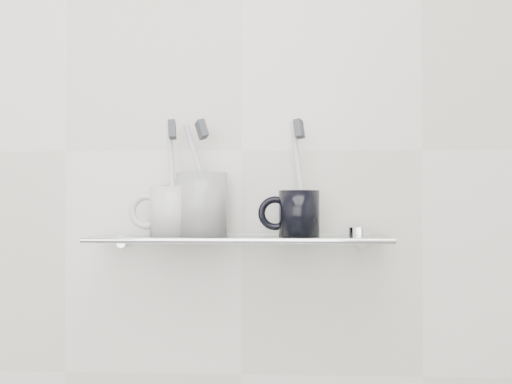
# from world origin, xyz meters

# --- Properties ---
(wall_back) EXTENTS (2.50, 0.00, 2.50)m
(wall_back) POSITION_xyz_m (0.00, 1.10, 1.25)
(wall_back) COLOR silver
(wall_back) RESTS_ON ground
(shelf_glass) EXTENTS (0.50, 0.12, 0.01)m
(shelf_glass) POSITION_xyz_m (0.00, 1.04, 1.10)
(shelf_glass) COLOR silver
(shelf_glass) RESTS_ON wall_back
(shelf_rail) EXTENTS (0.50, 0.01, 0.01)m
(shelf_rail) POSITION_xyz_m (0.00, 0.98, 1.10)
(shelf_rail) COLOR silver
(shelf_rail) RESTS_ON shelf_glass
(bracket_left) EXTENTS (0.02, 0.03, 0.02)m
(bracket_left) POSITION_xyz_m (-0.21, 1.09, 1.09)
(bracket_left) COLOR silver
(bracket_left) RESTS_ON wall_back
(bracket_right) EXTENTS (0.02, 0.03, 0.02)m
(bracket_right) POSITION_xyz_m (0.21, 1.09, 1.09)
(bracket_right) COLOR silver
(bracket_right) RESTS_ON wall_back
(mug_left) EXTENTS (0.09, 0.09, 0.08)m
(mug_left) POSITION_xyz_m (-0.11, 1.04, 1.14)
(mug_left) COLOR silver
(mug_left) RESTS_ON shelf_glass
(mug_left_handle) EXTENTS (0.06, 0.01, 0.06)m
(mug_left_handle) POSITION_xyz_m (-0.16, 1.04, 1.14)
(mug_left_handle) COLOR silver
(mug_left_handle) RESTS_ON mug_left
(toothbrush_left) EXTENTS (0.03, 0.04, 0.19)m
(toothbrush_left) POSITION_xyz_m (-0.11, 1.04, 1.20)
(toothbrush_left) COLOR silver
(toothbrush_left) RESTS_ON mug_left
(bristles_left) EXTENTS (0.02, 0.03, 0.03)m
(bristles_left) POSITION_xyz_m (-0.11, 1.04, 1.28)
(bristles_left) COLOR #393C43
(bristles_left) RESTS_ON toothbrush_left
(mug_center) EXTENTS (0.09, 0.09, 0.11)m
(mug_center) POSITION_xyz_m (-0.06, 1.04, 1.15)
(mug_center) COLOR white
(mug_center) RESTS_ON shelf_glass
(mug_center_handle) EXTENTS (0.08, 0.01, 0.08)m
(mug_center_handle) POSITION_xyz_m (-0.11, 1.04, 1.15)
(mug_center_handle) COLOR white
(mug_center_handle) RESTS_ON mug_center
(toothbrush_center) EXTENTS (0.07, 0.04, 0.18)m
(toothbrush_center) POSITION_xyz_m (-0.06, 1.04, 1.20)
(toothbrush_center) COLOR silver
(toothbrush_center) RESTS_ON mug_center
(bristles_center) EXTENTS (0.03, 0.03, 0.04)m
(bristles_center) POSITION_xyz_m (-0.06, 1.04, 1.28)
(bristles_center) COLOR #393C43
(bristles_center) RESTS_ON toothbrush_center
(mug_right) EXTENTS (0.08, 0.08, 0.08)m
(mug_right) POSITION_xyz_m (0.10, 1.04, 1.14)
(mug_right) COLOR black
(mug_right) RESTS_ON shelf_glass
(mug_right_handle) EXTENTS (0.06, 0.01, 0.06)m
(mug_right_handle) POSITION_xyz_m (0.06, 1.04, 1.14)
(mug_right_handle) COLOR black
(mug_right_handle) RESTS_ON mug_right
(toothbrush_right) EXTENTS (0.03, 0.04, 0.19)m
(toothbrush_right) POSITION_xyz_m (0.10, 1.04, 1.20)
(toothbrush_right) COLOR silver
(toothbrush_right) RESTS_ON mug_right
(bristles_right) EXTENTS (0.02, 0.03, 0.03)m
(bristles_right) POSITION_xyz_m (0.10, 1.04, 1.28)
(bristles_right) COLOR #393C43
(bristles_right) RESTS_ON toothbrush_right
(chrome_cap) EXTENTS (0.04, 0.04, 0.02)m
(chrome_cap) POSITION_xyz_m (0.20, 1.04, 1.11)
(chrome_cap) COLOR silver
(chrome_cap) RESTS_ON shelf_glass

